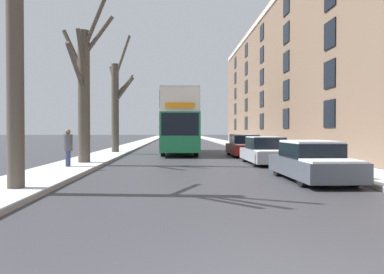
# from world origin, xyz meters

# --- Properties ---
(sidewalk_left) EXTENTS (2.41, 130.00, 0.16)m
(sidewalk_left) POSITION_xyz_m (-5.69, 53.00, 0.08)
(sidewalk_left) COLOR gray
(sidewalk_left) RESTS_ON ground
(sidewalk_right) EXTENTS (2.41, 130.00, 0.16)m
(sidewalk_right) POSITION_xyz_m (5.69, 53.00, 0.08)
(sidewalk_right) COLOR gray
(sidewalk_right) RESTS_ON ground
(terrace_facade_right) EXTENTS (9.10, 51.76, 12.78)m
(terrace_facade_right) POSITION_xyz_m (11.39, 26.72, 6.39)
(terrace_facade_right) COLOR #7A604C
(terrace_facade_right) RESTS_ON ground
(bare_tree_left_0) EXTENTS (1.86, 3.74, 8.14)m
(bare_tree_left_0) POSITION_xyz_m (-5.33, 6.22, 3.60)
(bare_tree_left_0) COLOR #4C4238
(bare_tree_left_0) RESTS_ON ground
(bare_tree_left_1) EXTENTS (2.63, 2.49, 7.94)m
(bare_tree_left_1) POSITION_xyz_m (-5.45, 14.25, 3.67)
(bare_tree_left_1) COLOR #4C4238
(bare_tree_left_1) RESTS_ON ground
(bare_tree_left_2) EXTENTS (2.03, 3.28, 8.29)m
(bare_tree_left_2) POSITION_xyz_m (-5.33, 23.27, 3.64)
(bare_tree_left_2) COLOR #4C4238
(bare_tree_left_2) RESTS_ON ground
(double_decker_bus) EXTENTS (2.50, 10.31, 4.39)m
(double_decker_bus) POSITION_xyz_m (-0.84, 23.68, 2.48)
(double_decker_bus) COLOR #1E7A47
(double_decker_bus) RESTS_ON ground
(parked_car_0) EXTENTS (1.76, 4.48, 1.33)m
(parked_car_0) POSITION_xyz_m (3.39, 8.48, 0.62)
(parked_car_0) COLOR #474C56
(parked_car_0) RESTS_ON ground
(parked_car_1) EXTENTS (1.84, 4.48, 1.37)m
(parked_car_1) POSITION_xyz_m (3.39, 14.81, 0.63)
(parked_car_1) COLOR #9EA3AD
(parked_car_1) RESTS_ON ground
(parked_car_2) EXTENTS (1.89, 4.42, 1.44)m
(parked_car_2) POSITION_xyz_m (3.39, 20.50, 0.66)
(parked_car_2) COLOR maroon
(parked_car_2) RESTS_ON ground
(pedestrian_left_sidewalk) EXTENTS (0.38, 0.38, 1.74)m
(pedestrian_left_sidewalk) POSITION_xyz_m (-5.65, 12.23, 0.95)
(pedestrian_left_sidewalk) COLOR navy
(pedestrian_left_sidewalk) RESTS_ON ground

